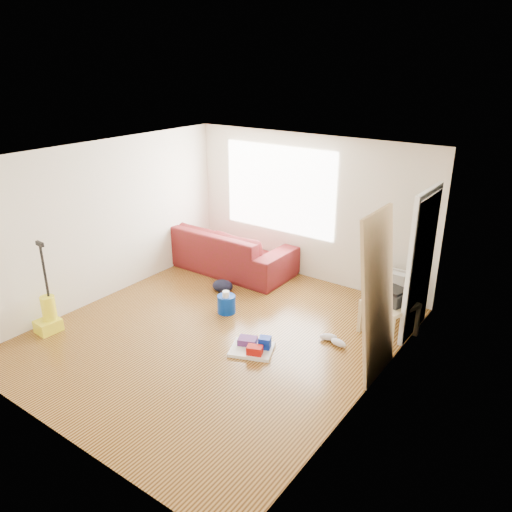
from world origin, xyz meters
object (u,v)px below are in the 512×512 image
Objects in this scene: tv_stand at (389,299)px; bucket at (227,312)px; backpack at (223,291)px; cleaning_tray at (253,347)px; vacuum at (48,315)px; sofa at (223,267)px; side_table at (390,307)px.

tv_stand reaches higher than bucket.
backpack is (-2.46, -1.09, -0.13)m from tv_stand.
cleaning_tray is 0.51× the size of vacuum.
bucket is at bearing 52.45° from vacuum.
sofa reaches higher than bucket.
bucket is 0.41× the size of cleaning_tray.
sofa is at bearing -158.28° from tv_stand.
tv_stand reaches higher than cleaning_tray.
side_table reaches higher than bucket.
bucket is at bearing -56.32° from backpack.
sofa is 3.52× the size of side_table.
side_table reaches higher than sofa.
tv_stand is 5.07m from vacuum.
sofa is at bearing 118.63° from backpack.
tv_stand reaches higher than backpack.
backpack is (0.65, -0.82, 0.00)m from sofa.
side_table is at bearing 171.26° from sofa.
vacuum is (-3.65, -3.52, 0.11)m from tv_stand.
backpack is (-2.76, -0.29, -0.42)m from side_table.
tv_stand is 2.54m from bucket.
side_table is 1.98m from cleaning_tray.
cleaning_tray is (-0.97, -2.27, -0.07)m from tv_stand.
bucket is at bearing 130.67° from sofa.
side_table reaches higher than tv_stand.
tv_stand is 2.08× the size of backpack.
bucket reaches higher than backpack.
bucket is 0.21× the size of vacuum.
sofa is 1.79m from bucket.
bucket is 0.74m from backpack.
side_table is at bearing -52.56° from tv_stand.
vacuum is (-1.19, -2.44, 0.25)m from backpack.
vacuum is at bearing -145.36° from side_table.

